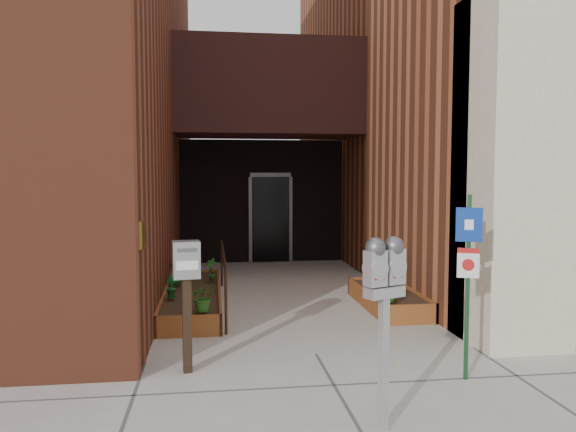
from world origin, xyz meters
name	(u,v)px	position (x,y,z in m)	size (l,w,h in m)	color
ground	(316,355)	(0.00, 0.00, 0.00)	(80.00, 80.00, 0.00)	#9E9991
architecture	(255,54)	(-0.18, 6.89, 4.98)	(20.00, 14.60, 10.00)	brown
planter_left	(193,298)	(-1.55, 2.70, 0.13)	(0.90, 3.60, 0.30)	brown
planter_right	(388,299)	(1.60, 2.20, 0.13)	(0.80, 2.20, 0.30)	brown
handrail	(223,261)	(-1.05, 2.65, 0.75)	(0.04, 3.34, 0.90)	black
parking_meter	(384,281)	(0.19, -2.04, 1.27)	(0.38, 0.26, 1.65)	#AFAFB2
sign_post	(468,267)	(1.41, -1.01, 1.20)	(0.25, 0.12, 1.95)	#12341B
payment_dropbox	(187,278)	(-1.50, -0.40, 1.04)	(0.31, 0.25, 1.44)	black
shrub_left_a	(203,297)	(-1.35, 1.12, 0.50)	(0.36, 0.36, 0.40)	#285F1B
shrub_left_b	(171,286)	(-1.85, 2.03, 0.47)	(0.19, 0.19, 0.35)	#195A1F
shrub_left_c	(175,273)	(-1.85, 3.04, 0.50)	(0.23, 0.23, 0.40)	#1F5217
shrub_left_d	(211,269)	(-1.25, 3.35, 0.49)	(0.20, 0.20, 0.39)	#1A5719
shrub_right_a	(391,290)	(1.35, 1.32, 0.47)	(0.19, 0.19, 0.35)	#245418
shrub_right_b	(389,280)	(1.56, 2.06, 0.48)	(0.19, 0.19, 0.35)	#185217
shrub_right_c	(382,277)	(1.58, 2.49, 0.45)	(0.27, 0.27, 0.30)	#255518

